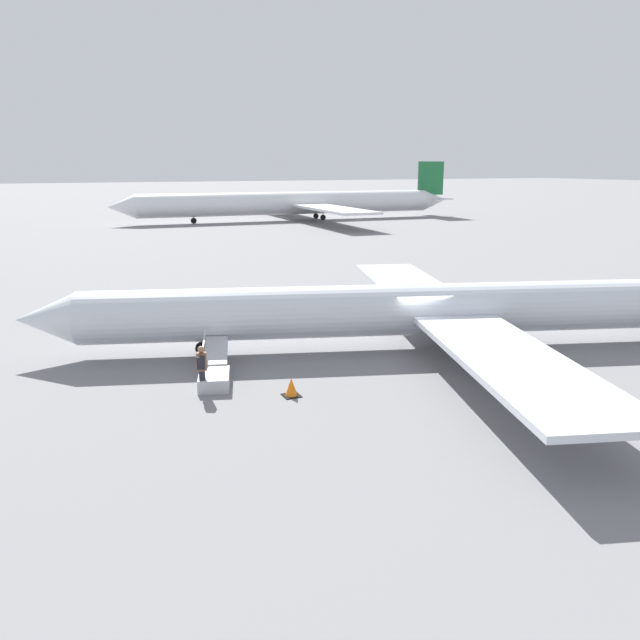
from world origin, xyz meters
TOP-DOWN VIEW (x-y plane):
  - ground_plane at (0.00, 0.00)m, footprint 600.00×600.00m
  - airplane_main at (-0.86, 0.29)m, footprint 33.05×26.15m
  - airplane_taxiing_distant at (-21.60, -63.92)m, footprint 52.53×40.99m
  - boarding_stairs at (9.34, 0.74)m, footprint 2.22×4.13m
  - passenger at (10.04, 1.66)m, footprint 0.43×0.57m
  - traffic_cone_near_stairs at (7.28, 3.26)m, footprint 0.60×0.60m

SIDE VIEW (x-z plane):
  - ground_plane at x=0.00m, z-range 0.00..0.00m
  - traffic_cone_near_stairs at x=7.28m, z-range -0.02..0.63m
  - boarding_stairs at x=9.34m, z-range -0.41..1.13m
  - passenger at x=10.04m, z-range 0.13..1.87m
  - airplane_main at x=-0.86m, z-range -1.20..4.70m
  - airplane_taxiing_distant at x=-21.60m, z-range -1.74..6.81m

